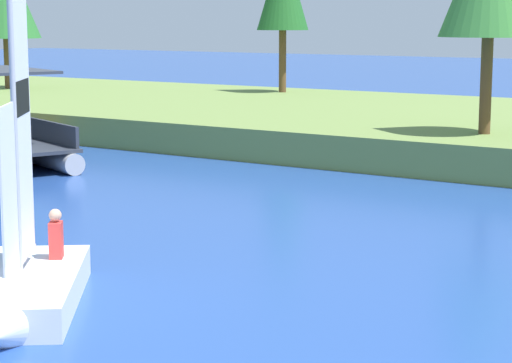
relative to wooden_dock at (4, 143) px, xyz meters
name	(u,v)px	position (x,y,z in m)	size (l,w,h in m)	color
wooden_dock	(4,143)	(0.00, 0.00, 0.00)	(1.95, 4.56, 0.36)	brown
sailboat	(17,292)	(14.69, -12.79, 0.22)	(3.70, 4.17, 5.75)	white
pontoon_boat	(3,142)	(2.88, -2.60, 0.49)	(6.78, 4.42, 2.80)	#B2B2B7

